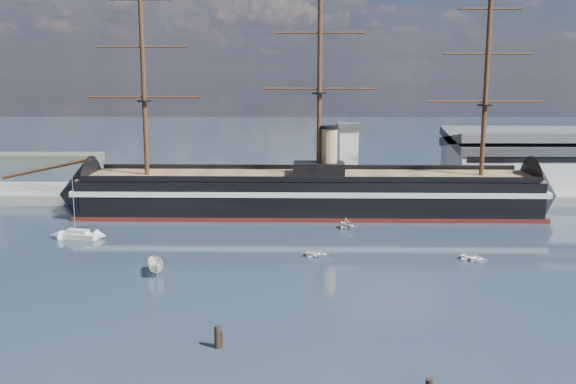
{
  "coord_description": "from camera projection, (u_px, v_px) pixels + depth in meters",
  "views": [
    {
      "loc": [
        -8.53,
        -65.15,
        27.77
      ],
      "look_at": [
        -9.63,
        35.0,
        9.0
      ],
      "focal_mm": 40.0,
      "sensor_mm": 36.0,
      "label": 1
    }
  ],
  "objects": [
    {
      "name": "ground",
      "position": [
        345.0,
        239.0,
        108.36
      ],
      "size": [
        600.0,
        600.0,
        0.0
      ],
      "primitive_type": "plane",
      "color": "#1A2730",
      "rests_on": "ground"
    },
    {
      "name": "quay",
      "position": [
        377.0,
        198.0,
        143.64
      ],
      "size": [
        180.0,
        18.0,
        2.0
      ],
      "primitive_type": "cube",
      "color": "slate",
      "rests_on": "ground"
    },
    {
      "name": "quay_tower",
      "position": [
        348.0,
        156.0,
        138.97
      ],
      "size": [
        5.0,
        5.0,
        15.0
      ],
      "color": "silver",
      "rests_on": "ground"
    },
    {
      "name": "warship",
      "position": [
        300.0,
        193.0,
        127.36
      ],
      "size": [
        112.95,
        17.08,
        53.94
      ],
      "rotation": [
        0.0,
        0.0,
        -0.01
      ],
      "color": "black",
      "rests_on": "ground"
    },
    {
      "name": "sailboat",
      "position": [
        78.0,
        234.0,
        108.49
      ],
      "size": [
        7.27,
        3.88,
        11.17
      ],
      "rotation": [
        0.0,
        0.0,
        -0.28
      ],
      "color": "beige",
      "rests_on": "ground"
    },
    {
      "name": "motorboat_a",
      "position": [
        156.0,
        274.0,
        89.57
      ],
      "size": [
        6.85,
        4.07,
        2.58
      ],
      "primitive_type": "imported",
      "rotation": [
        0.0,
        0.0,
        0.28
      ],
      "color": "white",
      "rests_on": "ground"
    },
    {
      "name": "motorboat_b",
      "position": [
        320.0,
        257.0,
        97.79
      ],
      "size": [
        1.83,
        3.0,
        1.31
      ],
      "primitive_type": "imported",
      "rotation": [
        0.0,
        0.0,
        1.3
      ],
      "color": "silver",
      "rests_on": "ground"
    },
    {
      "name": "motorboat_d",
      "position": [
        347.0,
        229.0,
        115.37
      ],
      "size": [
        6.36,
        5.51,
        2.18
      ],
      "primitive_type": "imported",
      "rotation": [
        0.0,
        0.0,
        0.61
      ],
      "color": "silver",
      "rests_on": "ground"
    },
    {
      "name": "motorboat_e",
      "position": [
        475.0,
        261.0,
        95.67
      ],
      "size": [
        2.71,
        2.79,
        1.3
      ],
      "primitive_type": "imported",
      "rotation": [
        0.0,
        0.0,
        0.82
      ],
      "color": "white",
      "rests_on": "ground"
    },
    {
      "name": "piling_near_left",
      "position": [
        218.0,
        348.0,
        65.59
      ],
      "size": [
        0.64,
        0.64,
        3.06
      ],
      "primitive_type": "cylinder",
      "color": "black",
      "rests_on": "ground"
    }
  ]
}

